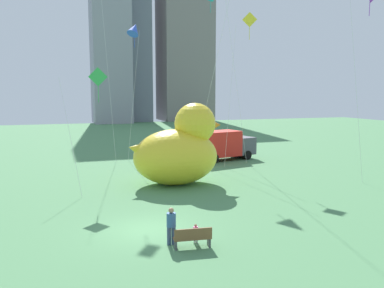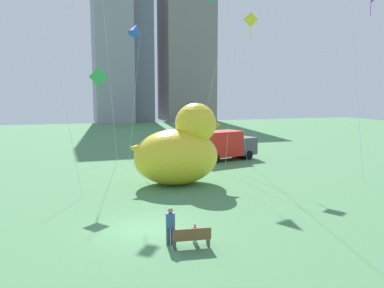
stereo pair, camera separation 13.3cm
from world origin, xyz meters
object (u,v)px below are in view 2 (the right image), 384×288
park_bench (192,237)px  kite_green (97,81)px  person_adult (170,224)px  giant_inflatable_duck (180,150)px  kite_blue (135,29)px  box_truck (223,145)px  person_child (195,232)px  kite_yellow (249,27)px

park_bench → kite_green: kite_green is taller
person_adult → park_bench: bearing=-44.2°
giant_inflatable_duck → kite_green: (-5.51, 0.86, 4.81)m
person_adult → kite_blue: 24.39m
giant_inflatable_duck → box_truck: bearing=50.1°
person_child → giant_inflatable_duck: size_ratio=0.12×
person_adult → box_truck: 21.95m
giant_inflatable_duck → kite_yellow: bearing=33.0°
box_truck → park_bench: bearing=-116.6°
person_child → kite_green: kite_green is taller
kite_blue → box_truck: bearing=-15.6°
park_bench → box_truck: box_truck is taller
giant_inflatable_duck → kite_green: bearing=171.1°
kite_green → kite_blue: (4.52, 9.71, 5.02)m
person_adult → person_child: size_ratio=1.92×
person_child → box_truck: bearing=63.5°
giant_inflatable_duck → kite_green: kite_green is taller
park_bench → kite_blue: 25.14m
park_bench → kite_yellow: size_ratio=0.12×
kite_blue → person_adult: bearing=-97.2°
park_bench → kite_blue: (1.99, 22.10, 11.82)m
park_bench → kite_green: size_ratio=0.20×
person_adult → kite_blue: size_ratio=0.12×
person_adult → kite_yellow: 22.63m
kite_green → kite_blue: size_ratio=0.63×
giant_inflatable_duck → kite_blue: size_ratio=0.53×
person_child → kite_blue: bearing=85.6°
kite_green → giant_inflatable_duck: bearing=-8.9°
park_bench → box_truck: bearing=63.4°
park_bench → kite_blue: kite_blue is taller
giant_inflatable_duck → person_adult: bearing=-108.9°
park_bench → box_truck: (9.96, 19.87, 0.98)m
giant_inflatable_duck → box_truck: 10.92m
person_child → kite_green: bearing=103.5°
kite_yellow → kite_green: bearing=-162.4°
kite_yellow → kite_green: 14.81m
giant_inflatable_duck → kite_blue: 14.47m
person_adult → kite_green: kite_green is taller
kite_green → kite_yellow: bearing=17.6°
person_adult → giant_inflatable_duck: giant_inflatable_duck is taller
person_child → giant_inflatable_duck: bearing=76.4°
person_adult → box_truck: bearing=60.9°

